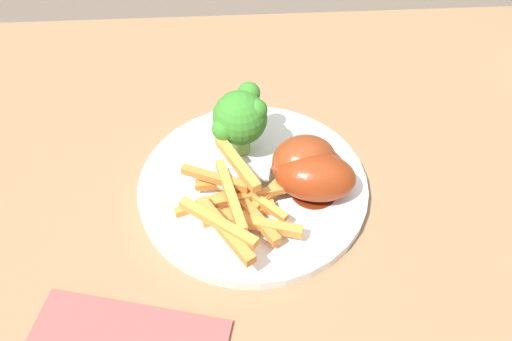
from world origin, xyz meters
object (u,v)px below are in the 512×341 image
Objects in this scene: dinner_plate at (256,187)px; carrot_fries_pile at (237,204)px; chicken_drumstick_near at (311,177)px; dining_table at (253,247)px; broccoli_floret_front at (240,118)px; chicken_drumstick_far at (301,161)px; chicken_drumstick_extra at (302,171)px.

dinner_plate is 0.05m from carrot_fries_pile.
carrot_fries_pile is (0.02, 0.04, 0.02)m from dinner_plate.
dining_table is at bearing -15.42° from chicken_drumstick_near.
carrot_fries_pile is 0.08m from chicken_drumstick_near.
chicken_drumstick_near is at bearing 137.15° from broccoli_floret_front.
broccoli_floret_front reaches higher than chicken_drumstick_far.
dining_table is at bearing 5.41° from chicken_drumstick_far.
dinner_plate is 0.05m from chicken_drumstick_extra.
dining_table is 13.82× the size of broccoli_floret_front.
chicken_drumstick_far is at bearing -174.59° from dining_table.
chicken_drumstick_near is 0.02m from chicken_drumstick_far.
carrot_fries_pile is 0.08m from chicken_drumstick_far.
carrot_fries_pile is 1.23× the size of chicken_drumstick_far.
chicken_drumstick_near is (-0.06, 0.01, 0.03)m from dinner_plate.
broccoli_floret_front is (0.01, -0.05, 0.17)m from dining_table.
dining_table is 4.41× the size of dinner_plate.
carrot_fries_pile reaches higher than dining_table.
chicken_drumstick_near is 0.01m from chicken_drumstick_extra.
chicken_drumstick_extra is (-0.07, -0.04, 0.00)m from carrot_fries_pile.
chicken_drumstick_far is (-0.05, -0.00, 0.15)m from dining_table.
chicken_drumstick_far is (-0.05, -0.01, 0.03)m from dinner_plate.
broccoli_floret_front is 0.10m from chicken_drumstick_near.
chicken_drumstick_near is (-0.07, 0.06, -0.03)m from broccoli_floret_front.
dining_table is 0.18m from broccoli_floret_front.
dining_table is 8.12× the size of chicken_drumstick_near.
chicken_drumstick_extra is (0.01, -0.01, -0.00)m from chicken_drumstick_near.
broccoli_floret_front is at bearing -77.55° from dining_table.
dinner_plate is 0.06m from chicken_drumstick_far.
carrot_fries_pile reaches higher than dinner_plate.
dining_table is at bearing -30.86° from dinner_plate.
carrot_fries_pile is at bearing 29.47° from chicken_drumstick_extra.
broccoli_floret_front is 0.10m from carrot_fries_pile.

